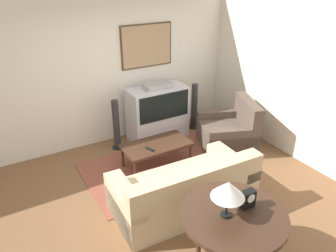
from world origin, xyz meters
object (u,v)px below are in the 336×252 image
at_px(speaker_tower_left, 116,126).
at_px(armchair, 229,133).
at_px(tv, 158,113).
at_px(table_lamp, 228,190).
at_px(mantel_clock, 248,199).
at_px(coffee_table, 157,146).
at_px(couch, 185,191).
at_px(speaker_tower_right, 194,108).
at_px(console_table, 234,219).

bearing_deg(speaker_tower_left, armchair, -29.53).
bearing_deg(speaker_tower_left, tv, 0.05).
xyz_separation_m(table_lamp, mantel_clock, (0.29, -0.00, -0.22)).
height_order(coffee_table, table_lamp, table_lamp).
bearing_deg(couch, speaker_tower_left, -83.47).
bearing_deg(coffee_table, speaker_tower_right, 33.32).
height_order(armchair, mantel_clock, mantel_clock).
bearing_deg(table_lamp, coffee_table, 79.62).
bearing_deg(couch, tv, -106.73).
bearing_deg(table_lamp, speaker_tower_right, 60.40).
bearing_deg(couch, mantel_clock, 95.30).
height_order(coffee_table, mantel_clock, mantel_clock).
height_order(couch, armchair, armchair).
xyz_separation_m(tv, table_lamp, (-0.93, -3.14, 0.58)).
bearing_deg(speaker_tower_right, console_table, -118.10).
relative_size(armchair, speaker_tower_right, 1.30).
bearing_deg(coffee_table, tv, 60.25).
bearing_deg(console_table, speaker_tower_left, 90.42).
xyz_separation_m(console_table, mantel_clock, (0.19, 0.03, 0.17)).
bearing_deg(tv, speaker_tower_left, -179.95).
relative_size(couch, coffee_table, 1.75).
xyz_separation_m(armchair, console_table, (-1.78, -2.15, 0.42)).
xyz_separation_m(couch, mantel_clock, (0.06, -1.09, 0.60)).
height_order(mantel_clock, speaker_tower_left, mantel_clock).
xyz_separation_m(speaker_tower_left, speaker_tower_right, (1.71, 0.00, 0.00)).
height_order(tv, speaker_tower_right, tv).
height_order(armchair, speaker_tower_left, speaker_tower_left).
distance_m(couch, console_table, 1.21).
bearing_deg(coffee_table, console_table, -97.98).
distance_m(tv, console_table, 3.28).
distance_m(couch, mantel_clock, 1.25).
bearing_deg(mantel_clock, speaker_tower_right, 64.52).
bearing_deg(coffee_table, mantel_clock, -93.15).
xyz_separation_m(tv, mantel_clock, (-0.64, -3.14, 0.35)).
bearing_deg(mantel_clock, speaker_tower_left, 93.96).
bearing_deg(speaker_tower_left, mantel_clock, -86.04).
distance_m(tv, table_lamp, 3.33).
distance_m(table_lamp, speaker_tower_right, 3.67).
xyz_separation_m(armchair, table_lamp, (-1.87, -2.12, 0.81)).
relative_size(console_table, speaker_tower_right, 1.17).
xyz_separation_m(coffee_table, console_table, (-0.32, -2.26, 0.34)).
height_order(console_table, speaker_tower_left, speaker_tower_left).
bearing_deg(speaker_tower_left, couch, -85.61).
bearing_deg(couch, coffee_table, -96.98).
relative_size(console_table, mantel_clock, 5.70).
height_order(armchair, coffee_table, armchair).
height_order(table_lamp, speaker_tower_left, table_lamp).
distance_m(table_lamp, mantel_clock, 0.36).
bearing_deg(armchair, console_table, -17.54).
distance_m(couch, coffee_table, 1.16).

